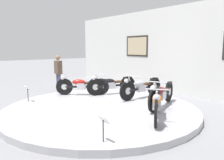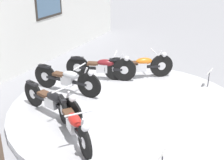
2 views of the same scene
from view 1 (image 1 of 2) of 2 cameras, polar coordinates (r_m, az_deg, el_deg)
The scene contains 11 objects.
ground_plane at distance 6.65m, azimuth -2.85°, elevation -8.20°, with size 60.00×60.00×0.00m, color gray.
display_platform at distance 6.63m, azimuth -2.85°, elevation -7.54°, with size 5.70×5.70×0.16m, color #ADADB2.
back_wall at distance 9.44m, azimuth 17.62°, elevation 7.43°, with size 14.00×0.22×3.60m.
motorcycle_red at distance 8.18m, azimuth -7.99°, elevation -1.29°, with size 1.27×1.57×0.78m.
motorcycle_black at distance 8.25m, azimuth -0.30°, elevation -1.07°, with size 0.66×1.93×0.79m.
motorcycle_silver at distance 7.66m, azimuth 7.51°, elevation -1.78°, with size 0.54×2.02×0.81m.
motorcycle_maroon at distance 6.63m, azimuth 12.79°, elevation -3.50°, with size 0.73×1.93×0.81m.
motorcycle_orange at distance 5.56m, azimuth 11.66°, elevation -5.73°, with size 1.26×1.65×0.81m.
info_placard_front_left at distance 7.63m, azimuth -21.17°, elevation -2.55°, with size 0.26×0.11×0.51m.
info_placard_front_centre at distance 4.11m, azimuth -2.33°, elevation -11.12°, with size 0.26×0.11×0.51m.
visitor_standing at distance 9.90m, azimuth -13.85°, elevation 2.28°, with size 0.36×0.22×1.58m.
Camera 1 is at (5.10, -3.82, 1.90)m, focal length 35.00 mm.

